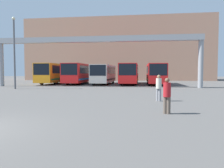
{
  "coord_description": "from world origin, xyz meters",
  "views": [
    {
      "loc": [
        5.82,
        -5.82,
        1.85
      ],
      "look_at": [
        1.96,
        23.27,
        0.3
      ],
      "focal_mm": 35.0,
      "sensor_mm": 36.0,
      "label": 1
    }
  ],
  "objects_px": {
    "pedestrian_far_center": "(167,95)",
    "lamp_post": "(14,50)",
    "bus_slot_0": "(56,72)",
    "bus_slot_3": "(130,73)",
    "bus_slot_2": "(104,73)",
    "bus_slot_1": "(81,73)",
    "pedestrian_mid_right": "(159,87)",
    "bus_slot_4": "(156,73)"
  },
  "relations": [
    {
      "from": "pedestrian_far_center",
      "to": "lamp_post",
      "type": "bearing_deg",
      "value": 162.18
    },
    {
      "from": "bus_slot_0",
      "to": "bus_slot_3",
      "type": "bearing_deg",
      "value": 2.7
    },
    {
      "from": "bus_slot_3",
      "to": "bus_slot_2",
      "type": "bearing_deg",
      "value": -168.46
    },
    {
      "from": "bus_slot_1",
      "to": "bus_slot_2",
      "type": "height_order",
      "value": "bus_slot_1"
    },
    {
      "from": "lamp_post",
      "to": "bus_slot_3",
      "type": "bearing_deg",
      "value": 44.34
    },
    {
      "from": "bus_slot_1",
      "to": "lamp_post",
      "type": "height_order",
      "value": "lamp_post"
    },
    {
      "from": "bus_slot_0",
      "to": "pedestrian_far_center",
      "type": "distance_m",
      "value": 28.87
    },
    {
      "from": "lamp_post",
      "to": "bus_slot_1",
      "type": "bearing_deg",
      "value": 70.7
    },
    {
      "from": "pedestrian_mid_right",
      "to": "lamp_post",
      "type": "relative_size",
      "value": 0.21
    },
    {
      "from": "pedestrian_far_center",
      "to": "lamp_post",
      "type": "distance_m",
      "value": 20.46
    },
    {
      "from": "bus_slot_3",
      "to": "pedestrian_mid_right",
      "type": "relative_size",
      "value": 7.11
    },
    {
      "from": "pedestrian_far_center",
      "to": "bus_slot_2",
      "type": "bearing_deg",
      "value": 128.72
    },
    {
      "from": "pedestrian_mid_right",
      "to": "bus_slot_2",
      "type": "bearing_deg",
      "value": 140.49
    },
    {
      "from": "bus_slot_4",
      "to": "pedestrian_far_center",
      "type": "xyz_separation_m",
      "value": [
        -1.09,
        -24.19,
        -0.93
      ]
    },
    {
      "from": "bus_slot_2",
      "to": "bus_slot_4",
      "type": "height_order",
      "value": "bus_slot_4"
    },
    {
      "from": "pedestrian_mid_right",
      "to": "bus_slot_0",
      "type": "bearing_deg",
      "value": 157.89
    },
    {
      "from": "bus_slot_1",
      "to": "bus_slot_3",
      "type": "height_order",
      "value": "bus_slot_1"
    },
    {
      "from": "bus_slot_4",
      "to": "lamp_post",
      "type": "height_order",
      "value": "lamp_post"
    },
    {
      "from": "bus_slot_3",
      "to": "lamp_post",
      "type": "bearing_deg",
      "value": -135.66
    },
    {
      "from": "bus_slot_1",
      "to": "pedestrian_far_center",
      "type": "relative_size",
      "value": 7.74
    },
    {
      "from": "pedestrian_far_center",
      "to": "bus_slot_4",
      "type": "bearing_deg",
      "value": 110.14
    },
    {
      "from": "pedestrian_mid_right",
      "to": "pedestrian_far_center",
      "type": "relative_size",
      "value": 1.06
    },
    {
      "from": "bus_slot_0",
      "to": "bus_slot_1",
      "type": "height_order",
      "value": "bus_slot_0"
    },
    {
      "from": "bus_slot_3",
      "to": "bus_slot_4",
      "type": "relative_size",
      "value": 1.2
    },
    {
      "from": "bus_slot_2",
      "to": "bus_slot_3",
      "type": "bearing_deg",
      "value": 11.54
    },
    {
      "from": "bus_slot_0",
      "to": "bus_slot_3",
      "type": "height_order",
      "value": "bus_slot_0"
    },
    {
      "from": "pedestrian_far_center",
      "to": "bus_slot_1",
      "type": "bearing_deg",
      "value": 136.2
    },
    {
      "from": "bus_slot_1",
      "to": "bus_slot_2",
      "type": "xyz_separation_m",
      "value": [
        4.04,
        -1.0,
        -0.12
      ]
    },
    {
      "from": "pedestrian_far_center",
      "to": "bus_slot_0",
      "type": "bearing_deg",
      "value": 144.17
    },
    {
      "from": "bus_slot_0",
      "to": "bus_slot_1",
      "type": "xyz_separation_m",
      "value": [
        4.04,
        0.75,
        -0.01
      ]
    },
    {
      "from": "bus_slot_0",
      "to": "bus_slot_2",
      "type": "xyz_separation_m",
      "value": [
        8.07,
        -0.25,
        -0.13
      ]
    },
    {
      "from": "bus_slot_0",
      "to": "pedestrian_far_center",
      "type": "relative_size",
      "value": 6.8
    },
    {
      "from": "bus_slot_1",
      "to": "bus_slot_2",
      "type": "distance_m",
      "value": 4.16
    },
    {
      "from": "pedestrian_mid_right",
      "to": "bus_slot_4",
      "type": "bearing_deg",
      "value": 118.06
    },
    {
      "from": "bus_slot_1",
      "to": "pedestrian_mid_right",
      "type": "bearing_deg",
      "value": -62.31
    },
    {
      "from": "bus_slot_0",
      "to": "pedestrian_mid_right",
      "type": "height_order",
      "value": "bus_slot_0"
    },
    {
      "from": "pedestrian_far_center",
      "to": "lamp_post",
      "type": "height_order",
      "value": "lamp_post"
    },
    {
      "from": "pedestrian_mid_right",
      "to": "lamp_post",
      "type": "height_order",
      "value": "lamp_post"
    },
    {
      "from": "bus_slot_2",
      "to": "bus_slot_4",
      "type": "relative_size",
      "value": 1.03
    },
    {
      "from": "bus_slot_0",
      "to": "bus_slot_3",
      "type": "relative_size",
      "value": 0.91
    },
    {
      "from": "bus_slot_3",
      "to": "pedestrian_mid_right",
      "type": "xyz_separation_m",
      "value": [
        2.93,
        -20.8,
        -0.91
      ]
    },
    {
      "from": "bus_slot_0",
      "to": "bus_slot_3",
      "type": "distance_m",
      "value": 12.12
    }
  ]
}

